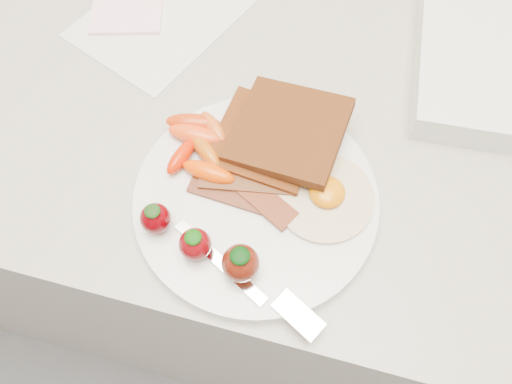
# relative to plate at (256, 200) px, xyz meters

# --- Properties ---
(counter) EXTENTS (2.00, 0.60, 0.90)m
(counter) POSITION_rel_plate_xyz_m (0.01, 0.16, -0.46)
(counter) COLOR gray
(counter) RESTS_ON ground
(plate) EXTENTS (0.27, 0.27, 0.02)m
(plate) POSITION_rel_plate_xyz_m (0.00, 0.00, 0.00)
(plate) COLOR silver
(plate) RESTS_ON counter
(toast_lower) EXTENTS (0.12, 0.12, 0.01)m
(toast_lower) POSITION_rel_plate_xyz_m (-0.01, 0.07, 0.02)
(toast_lower) COLOR #4E2308
(toast_lower) RESTS_ON plate
(toast_upper) EXTENTS (0.13, 0.13, 0.03)m
(toast_upper) POSITION_rel_plate_xyz_m (0.02, 0.08, 0.03)
(toast_upper) COLOR #3B180B
(toast_upper) RESTS_ON toast_lower
(fried_egg) EXTENTS (0.12, 0.12, 0.02)m
(fried_egg) POSITION_rel_plate_xyz_m (0.07, 0.02, 0.01)
(fried_egg) COLOR silver
(fried_egg) RESTS_ON plate
(bacon_strips) EXTENTS (0.13, 0.08, 0.01)m
(bacon_strips) POSITION_rel_plate_xyz_m (-0.01, 0.00, 0.01)
(bacon_strips) COLOR #3A1409
(bacon_strips) RESTS_ON plate
(baby_carrots) EXTENTS (0.10, 0.10, 0.02)m
(baby_carrots) POSITION_rel_plate_xyz_m (-0.08, 0.04, 0.02)
(baby_carrots) COLOR #E94413
(baby_carrots) RESTS_ON plate
(strawberries) EXTENTS (0.13, 0.06, 0.05)m
(strawberries) POSITION_rel_plate_xyz_m (-0.03, -0.08, 0.03)
(strawberries) COLOR #540005
(strawberries) RESTS_ON plate
(fork) EXTENTS (0.17, 0.09, 0.00)m
(fork) POSITION_rel_plate_xyz_m (0.02, -0.10, 0.01)
(fork) COLOR silver
(fork) RESTS_ON plate
(paper_sheet) EXTENTS (0.25, 0.28, 0.00)m
(paper_sheet) POSITION_rel_plate_xyz_m (-0.20, 0.25, -0.01)
(paper_sheet) COLOR silver
(paper_sheet) RESTS_ON counter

